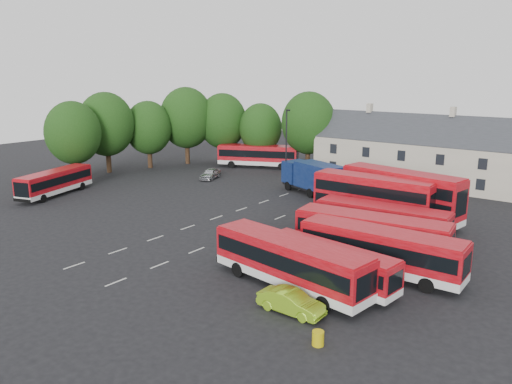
# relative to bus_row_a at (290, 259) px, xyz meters

# --- Properties ---
(ground) EXTENTS (140.00, 140.00, 0.00)m
(ground) POSITION_rel_bus_row_a_xyz_m (-15.07, 7.40, -2.02)
(ground) COLOR black
(ground) RESTS_ON ground
(lane_markings) EXTENTS (5.15, 33.80, 0.01)m
(lane_markings) POSITION_rel_bus_row_a_xyz_m (-12.57, 9.40, -2.02)
(lane_markings) COLOR beige
(lane_markings) RESTS_ON ground
(treeline) EXTENTS (29.92, 32.59, 12.01)m
(treeline) POSITION_rel_bus_row_a_xyz_m (-35.81, 26.77, 4.66)
(treeline) COLOR black
(treeline) RESTS_ON ground
(terrace_houses) EXTENTS (35.70, 7.13, 10.06)m
(terrace_houses) POSITION_rel_bus_row_a_xyz_m (-1.07, 37.40, 1.84)
(terrace_houses) COLOR beige
(terrace_houses) RESTS_ON ground
(bus_row_a) EXTENTS (12.16, 4.30, 3.37)m
(bus_row_a) POSITION_rel_bus_row_a_xyz_m (0.00, 0.00, 0.00)
(bus_row_a) COLOR silver
(bus_row_a) RESTS_ON ground
(bus_row_b) EXTENTS (10.02, 3.37, 2.78)m
(bus_row_b) POSITION_rel_bus_row_a_xyz_m (1.86, 2.07, -0.35)
(bus_row_b) COLOR silver
(bus_row_b) RESTS_ON ground
(bus_row_c) EXTENTS (11.79, 3.01, 3.32)m
(bus_row_c) POSITION_rel_bus_row_a_xyz_m (3.82, 5.88, -0.03)
(bus_row_c) COLOR silver
(bus_row_c) RESTS_ON ground
(bus_row_d) EXTENTS (12.14, 4.17, 3.36)m
(bus_row_d) POSITION_rel_bus_row_a_xyz_m (1.82, 8.70, -0.00)
(bus_row_d) COLOR silver
(bus_row_d) RESTS_ON ground
(bus_row_e) EXTENTS (11.41, 3.39, 3.18)m
(bus_row_e) POSITION_rel_bus_row_a_xyz_m (0.92, 12.74, -0.11)
(bus_row_e) COLOR silver
(bus_row_e) RESTS_ON ground
(bus_dd_south) EXTENTS (11.40, 2.84, 4.65)m
(bus_dd_south) POSITION_rel_bus_row_a_xyz_m (-1.86, 16.88, 0.63)
(bus_dd_south) COLOR silver
(bus_dd_south) RESTS_ON ground
(bus_dd_north) EXTENTS (12.30, 4.68, 4.93)m
(bus_dd_north) POSITION_rel_bus_row_a_xyz_m (-0.18, 19.64, 0.78)
(bus_dd_north) COLOR silver
(bus_dd_north) RESTS_ON ground
(bus_west) EXTENTS (5.39, 10.57, 2.93)m
(bus_west) POSITION_rel_bus_row_a_xyz_m (-36.46, 4.95, -0.26)
(bus_west) COLOR silver
(bus_west) RESTS_ON ground
(bus_north) EXTENTS (12.14, 7.45, 3.41)m
(bus_north) POSITION_rel_bus_row_a_xyz_m (-28.10, 33.51, 0.03)
(bus_north) COLOR silver
(bus_north) RESTS_ON ground
(box_truck) EXTENTS (9.19, 5.64, 3.85)m
(box_truck) POSITION_rel_bus_row_a_xyz_m (-12.56, 23.74, 0.14)
(box_truck) COLOR black
(box_truck) RESTS_ON ground
(silver_car) EXTENTS (2.99, 4.56, 1.44)m
(silver_car) POSITION_rel_bus_row_a_xyz_m (-28.24, 22.91, -1.30)
(silver_car) COLOR #B3B6BC
(silver_car) RESTS_ON ground
(lime_car) EXTENTS (4.25, 1.50, 1.40)m
(lime_car) POSITION_rel_bus_row_a_xyz_m (2.05, -2.97, -1.32)
(lime_car) COLOR #89C01D
(lime_car) RESTS_ON ground
(grit_bin) EXTENTS (0.64, 0.64, 0.80)m
(grit_bin) POSITION_rel_bus_row_a_xyz_m (5.24, -5.19, -1.62)
(grit_bin) COLOR #C3AD0B
(grit_bin) RESTS_ON ground
(lamppost) EXTENTS (0.67, 0.46, 9.84)m
(lamppost) POSITION_rel_bus_row_a_xyz_m (-16.60, 24.04, 3.23)
(lamppost) COLOR black
(lamppost) RESTS_ON ground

